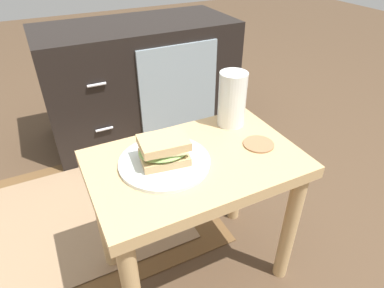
# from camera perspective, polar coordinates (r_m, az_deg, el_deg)

# --- Properties ---
(ground_plane) EXTENTS (8.00, 8.00, 0.00)m
(ground_plane) POSITION_cam_1_polar(r_m,az_deg,el_deg) (1.21, 0.47, -20.40)
(ground_plane) COLOR #4C3826
(side_table) EXTENTS (0.56, 0.36, 0.46)m
(side_table) POSITION_cam_1_polar(r_m,az_deg,el_deg) (0.93, 0.58, -7.04)
(side_table) COLOR tan
(side_table) RESTS_ON ground
(tv_cabinet) EXTENTS (0.96, 0.46, 0.58)m
(tv_cabinet) POSITION_cam_1_polar(r_m,az_deg,el_deg) (1.78, -8.83, 10.83)
(tv_cabinet) COLOR black
(tv_cabinet) RESTS_ON ground
(area_rug) EXTENTS (1.25, 0.76, 0.01)m
(area_rug) POSITION_cam_1_polar(r_m,az_deg,el_deg) (1.43, -23.98, -12.87)
(area_rug) COLOR brown
(area_rug) RESTS_ON ground
(plate) EXTENTS (0.24, 0.24, 0.01)m
(plate) POSITION_cam_1_polar(r_m,az_deg,el_deg) (0.86, -4.74, -3.09)
(plate) COLOR silver
(plate) RESTS_ON side_table
(sandwich_front) EXTENTS (0.14, 0.12, 0.07)m
(sandwich_front) POSITION_cam_1_polar(r_m,az_deg,el_deg) (0.84, -4.86, -1.02)
(sandwich_front) COLOR tan
(sandwich_front) RESTS_ON plate
(beer_glass) EXTENTS (0.08, 0.08, 0.17)m
(beer_glass) POSITION_cam_1_polar(r_m,az_deg,el_deg) (1.00, 6.93, 7.57)
(beer_glass) COLOR silver
(beer_glass) RESTS_ON side_table
(coaster) EXTENTS (0.09, 0.09, 0.01)m
(coaster) POSITION_cam_1_polar(r_m,az_deg,el_deg) (0.94, 11.39, -0.01)
(coaster) COLOR #996B47
(coaster) RESTS_ON side_table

